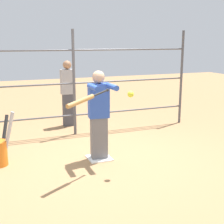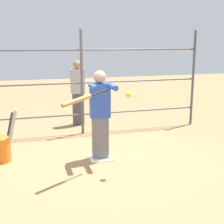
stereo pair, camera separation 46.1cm
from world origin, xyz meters
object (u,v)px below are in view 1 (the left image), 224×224
(bat_bucket, at_px, (0,151))
(softball_in_flight, at_px, (131,94))
(bystander_behind_fence, at_px, (68,92))
(baseball_bat_swinging, at_px, (84,100))
(batter, at_px, (99,113))

(bat_bucket, bearing_deg, softball_in_flight, 150.78)
(softball_in_flight, xyz_separation_m, bystander_behind_fence, (0.22, -3.07, -0.42))
(baseball_bat_swinging, relative_size, bat_bucket, 0.88)
(baseball_bat_swinging, height_order, softball_in_flight, baseball_bat_swinging)
(batter, relative_size, baseball_bat_swinging, 1.95)
(softball_in_flight, height_order, bystander_behind_fence, bystander_behind_fence)
(batter, distance_m, bat_bucket, 1.77)
(softball_in_flight, height_order, bat_bucket, softball_in_flight)
(bat_bucket, bearing_deg, baseball_bat_swinging, 138.50)
(softball_in_flight, bearing_deg, baseball_bat_swinging, -1.75)
(batter, distance_m, baseball_bat_swinging, 0.90)
(batter, relative_size, softball_in_flight, 16.09)
(softball_in_flight, bearing_deg, bystander_behind_fence, -85.97)
(softball_in_flight, distance_m, bat_bucket, 2.38)
(batter, height_order, bat_bucket, batter)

